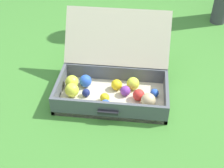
% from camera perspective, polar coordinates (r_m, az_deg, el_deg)
% --- Properties ---
extents(ground_plane, '(16.00, 16.00, 0.00)m').
position_cam_1_polar(ground_plane, '(1.71, -1.48, -4.43)').
color(ground_plane, '#3D7A2D').
extents(open_suitcase, '(0.63, 0.56, 0.41)m').
position_cam_1_polar(open_suitcase, '(1.75, 0.11, 0.90)').
color(open_suitcase, beige).
rests_on(open_suitcase, ground).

